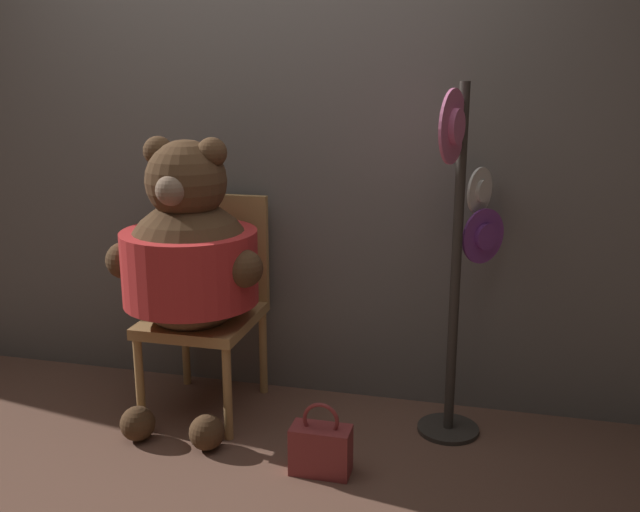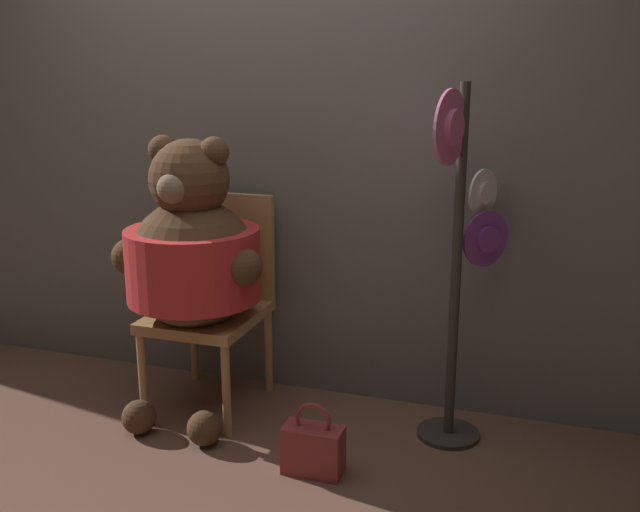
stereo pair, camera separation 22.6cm
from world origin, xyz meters
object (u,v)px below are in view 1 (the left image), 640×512
at_px(handbag_on_ground, 321,448).
at_px(chair, 210,297).
at_px(hat_display_rack, 461,251).
at_px(teddy_bear, 189,258).

bearing_deg(handbag_on_ground, chair, 143.03).
relative_size(chair, handbag_on_ground, 3.27).
distance_m(chair, handbag_on_ground, 0.96).
bearing_deg(hat_display_rack, handbag_on_ground, -135.93).
bearing_deg(handbag_on_ground, teddy_bear, 154.75).
xyz_separation_m(hat_display_rack, handbag_on_ground, (-0.50, -0.48, -0.74)).
height_order(hat_display_rack, handbag_on_ground, hat_display_rack).
bearing_deg(teddy_bear, hat_display_rack, 7.47).
xyz_separation_m(teddy_bear, handbag_on_ground, (0.69, -0.33, -0.68)).
distance_m(chair, hat_display_rack, 1.22).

